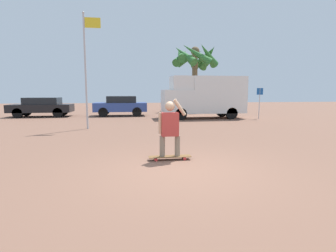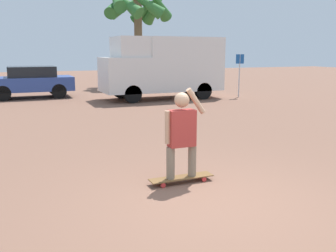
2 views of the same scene
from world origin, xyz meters
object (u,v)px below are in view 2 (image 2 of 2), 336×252
(person_skateboarder, at_px, (182,130))
(parked_car_blue, at_px, (31,81))
(skateboard, at_px, (181,178))
(camper_van, at_px, (164,66))
(palm_tree_near_van, at_px, (136,6))
(street_sign, at_px, (239,69))

(person_skateboarder, height_order, parked_car_blue, person_skateboarder)
(skateboard, height_order, parked_car_blue, parked_car_blue)
(camper_van, bearing_deg, palm_tree_near_van, 82.07)
(skateboard, relative_size, person_skateboarder, 0.74)
(parked_car_blue, height_order, palm_tree_near_van, palm_tree_near_van)
(skateboard, relative_size, parked_car_blue, 0.28)
(person_skateboarder, relative_size, palm_tree_near_van, 0.24)
(skateboard, height_order, palm_tree_near_van, palm_tree_near_van)
(palm_tree_near_van, bearing_deg, camper_van, -97.93)
(parked_car_blue, height_order, street_sign, street_sign)
(person_skateboarder, bearing_deg, parked_car_blue, 96.97)
(skateboard, xyz_separation_m, camper_van, (4.07, 10.81, 1.46))
(camper_van, relative_size, street_sign, 2.69)
(palm_tree_near_van, xyz_separation_m, street_sign, (2.63, -7.69, -3.59))
(person_skateboarder, distance_m, palm_tree_near_van, 18.75)
(camper_van, distance_m, parked_car_blue, 6.40)
(parked_car_blue, bearing_deg, skateboard, -83.02)
(person_skateboarder, height_order, camper_van, camper_van)
(palm_tree_near_van, bearing_deg, street_sign, -71.15)
(skateboard, relative_size, street_sign, 0.54)
(skateboard, distance_m, parked_car_blue, 13.69)
(skateboard, xyz_separation_m, person_skateboarder, (-0.00, 0.00, 0.83))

